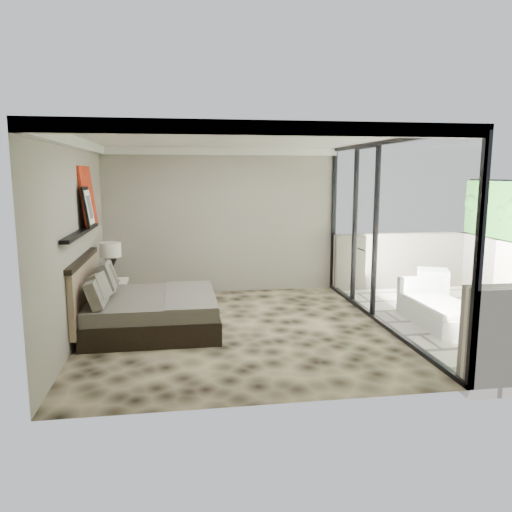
{
  "coord_description": "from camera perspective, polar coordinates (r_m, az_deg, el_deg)",
  "views": [
    {
      "loc": [
        -0.82,
        -7.16,
        2.31
      ],
      "look_at": [
        0.35,
        0.4,
        1.05
      ],
      "focal_mm": 35.0,
      "sensor_mm": 36.0,
      "label": 1
    }
  ],
  "objects": [
    {
      "name": "table_lamp",
      "position": [
        8.77,
        -16.28,
        -0.03
      ],
      "size": [
        0.35,
        0.35,
        0.64
      ],
      "color": "black",
      "rests_on": "nightstand"
    },
    {
      "name": "left_wall",
      "position": [
        7.35,
        -19.88,
        1.72
      ],
      "size": [
        0.02,
        5.0,
        2.8
      ],
      "primitive_type": "cube",
      "color": "gray",
      "rests_on": "floor"
    },
    {
      "name": "abstract_canvas",
      "position": [
        8.1,
        -18.7,
        6.53
      ],
      "size": [
        0.13,
        0.9,
        0.9
      ],
      "primitive_type": "cube",
      "rotation": [
        0.0,
        -0.1,
        0.0
      ],
      "color": "red",
      "rests_on": "picture_ledge"
    },
    {
      "name": "ottoman",
      "position": [
        9.97,
        19.54,
        -2.98
      ],
      "size": [
        0.7,
        0.7,
        0.54
      ],
      "primitive_type": "cube",
      "rotation": [
        0.0,
        0.0,
        -0.4
      ],
      "color": "white",
      "rests_on": "terrace_slab"
    },
    {
      "name": "lounger",
      "position": [
        8.32,
        20.18,
        -5.97
      ],
      "size": [
        0.79,
        1.55,
        0.61
      ],
      "rotation": [
        0.0,
        0.0,
        -0.01
      ],
      "color": "silver",
      "rests_on": "terrace_slab"
    },
    {
      "name": "bed",
      "position": [
        7.61,
        -12.47,
        -5.98
      ],
      "size": [
        1.96,
        1.9,
        1.08
      ],
      "color": "black",
      "rests_on": "floor"
    },
    {
      "name": "terrace_slab",
      "position": [
        8.82,
        23.01,
        -6.97
      ],
      "size": [
        3.0,
        5.0,
        0.12
      ],
      "primitive_type": "cube",
      "color": "beige",
      "rests_on": "ground"
    },
    {
      "name": "floor",
      "position": [
        7.57,
        -2.19,
        -8.4
      ],
      "size": [
        5.0,
        5.0,
        0.0
      ],
      "primitive_type": "plane",
      "color": "black",
      "rests_on": "ground"
    },
    {
      "name": "framed_print",
      "position": [
        7.78,
        -18.64,
        5.33
      ],
      "size": [
        0.11,
        0.5,
        0.6
      ],
      "primitive_type": "cube",
      "rotation": [
        0.0,
        -0.14,
        0.0
      ],
      "color": "black",
      "rests_on": "picture_ledge"
    },
    {
      "name": "glass_wall",
      "position": [
        7.84,
        14.32,
        2.43
      ],
      "size": [
        0.08,
        5.0,
        2.8
      ],
      "primitive_type": "cube",
      "color": "white",
      "rests_on": "floor"
    },
    {
      "name": "ceiling",
      "position": [
        7.22,
        -2.33,
        13.19
      ],
      "size": [
        4.5,
        5.0,
        0.02
      ],
      "primitive_type": "cube",
      "color": "silver",
      "rests_on": "back_wall"
    },
    {
      "name": "back_wall",
      "position": [
        9.72,
        -3.94,
        4.0
      ],
      "size": [
        4.5,
        0.02,
        2.8
      ],
      "primitive_type": "cube",
      "color": "gray",
      "rests_on": "floor"
    },
    {
      "name": "picture_ledge",
      "position": [
        7.43,
        -19.33,
        2.6
      ],
      "size": [
        0.12,
        2.2,
        0.05
      ],
      "primitive_type": "cube",
      "color": "black",
      "rests_on": "left_wall"
    },
    {
      "name": "nightstand",
      "position": [
        8.85,
        -16.2,
        -4.31
      ],
      "size": [
        0.62,
        0.62,
        0.54
      ],
      "primitive_type": "cube",
      "rotation": [
        0.0,
        0.0,
        0.16
      ],
      "color": "black",
      "rests_on": "floor"
    }
  ]
}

